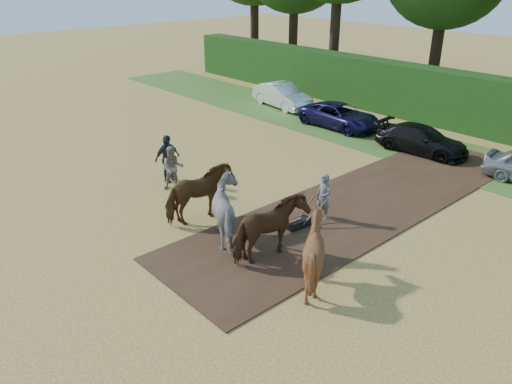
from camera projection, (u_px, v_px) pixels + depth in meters
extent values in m
plane|color=gold|center=(188.00, 252.00, 15.56)|extent=(120.00, 120.00, 0.00)
cube|color=#472D1C|center=(365.00, 202.00, 18.79)|extent=(4.50, 17.00, 0.05)
cube|color=#38601E|center=(428.00, 151.00, 24.06)|extent=(50.00, 5.00, 0.03)
cube|color=#14380F|center=(478.00, 105.00, 26.18)|extent=(46.00, 1.60, 3.00)
imported|color=tan|center=(173.00, 168.00, 19.64)|extent=(1.01, 1.08, 1.77)
imported|color=#23272F|center=(167.00, 158.00, 20.33)|extent=(0.50, 1.17, 1.98)
imported|color=brown|center=(199.00, 194.00, 17.10)|extent=(1.22, 2.44, 2.01)
imported|color=#BBB4A8|center=(232.00, 211.00, 15.95)|extent=(2.09, 1.82, 2.01)
imported|color=#58341B|center=(270.00, 230.00, 14.81)|extent=(1.22, 2.44, 2.01)
imported|color=brown|center=(314.00, 252.00, 13.66)|extent=(1.73, 1.92, 2.01)
cube|color=black|center=(299.00, 224.00, 16.90)|extent=(0.39, 0.88, 0.33)
cube|color=brown|center=(286.00, 225.00, 16.51)|extent=(0.18, 1.34, 0.10)
cylinder|color=brown|center=(306.00, 208.00, 17.20)|extent=(0.13, 0.97, 0.70)
cylinder|color=brown|center=(315.00, 212.00, 16.90)|extent=(0.25, 0.96, 0.70)
imported|color=gray|center=(324.00, 197.00, 17.27)|extent=(0.63, 0.44, 1.68)
imported|color=white|center=(282.00, 95.00, 31.22)|extent=(4.66, 2.13, 1.48)
imported|color=#191441|center=(340.00, 116.00, 27.30)|extent=(4.73, 2.25, 1.30)
imported|color=black|center=(422.00, 140.00, 23.61)|extent=(4.55, 2.15, 1.28)
cylinder|color=#382616|center=(255.00, 34.00, 41.65)|extent=(0.70, 0.70, 5.85)
cylinder|color=#382616|center=(293.00, 41.00, 39.33)|extent=(0.70, 0.70, 5.40)
cylinder|color=#382616|center=(334.00, 42.00, 35.10)|extent=(0.70, 0.70, 6.53)
cylinder|color=#382616|center=(434.00, 62.00, 31.55)|extent=(0.70, 0.70, 5.17)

